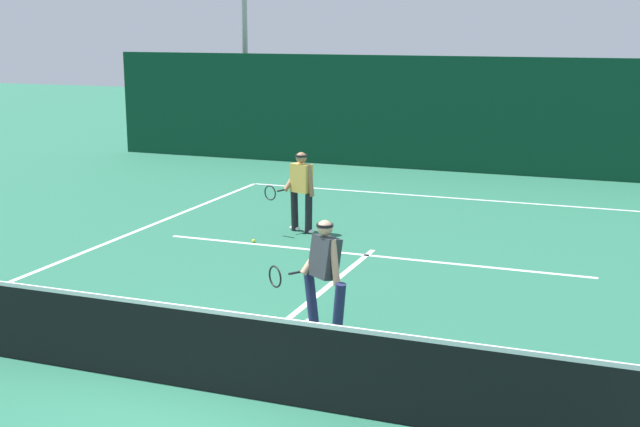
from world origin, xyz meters
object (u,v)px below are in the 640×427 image
object	(u,v)px
player_near	(324,272)
tennis_ball_extra	(254,241)
tennis_ball	(469,361)
player_far	(301,189)

from	to	relation	value
player_near	tennis_ball_extra	xyz separation A→B (m)	(-2.88, 3.96, -0.80)
tennis_ball	tennis_ball_extra	bearing A→B (deg)	138.50
tennis_ball_extra	player_near	bearing A→B (deg)	-53.93
player_far	tennis_ball_extra	xyz separation A→B (m)	(-0.51, -1.09, -0.83)
player_near	player_far	xyz separation A→B (m)	(-2.37, 5.05, 0.03)
tennis_ball	tennis_ball_extra	distance (m)	6.51
player_far	tennis_ball_extra	distance (m)	1.46
player_far	tennis_ball	distance (m)	7.00
player_near	player_far	bearing A→B (deg)	-30.49
tennis_ball_extra	tennis_ball	bearing A→B (deg)	-41.50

